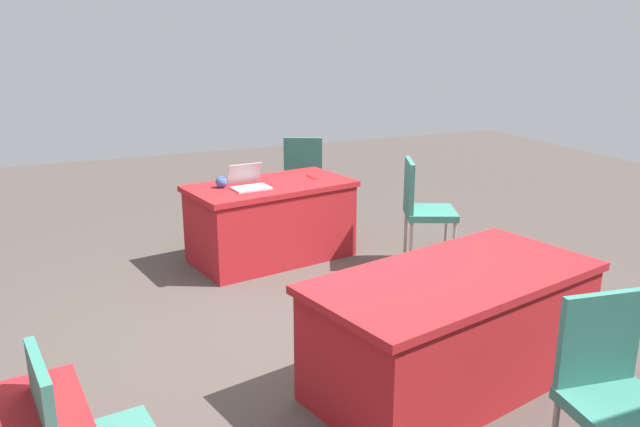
% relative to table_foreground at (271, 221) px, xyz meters
% --- Properties ---
extents(ground_plane, '(14.40, 14.40, 0.00)m').
position_rel_table_foreground_xyz_m(ground_plane, '(0.36, 1.71, -0.36)').
color(ground_plane, '#4C423D').
extents(table_foreground, '(1.60, 1.03, 0.72)m').
position_rel_table_foreground_xyz_m(table_foreground, '(0.00, 0.00, 0.00)').
color(table_foreground, '#AD1E23').
rests_on(table_foreground, ground).
extents(table_mid_right, '(1.93, 1.24, 0.72)m').
position_rel_table_foreground_xyz_m(table_mid_right, '(-0.25, 2.53, 0.00)').
color(table_mid_right, '#AD1E23').
rests_on(table_mid_right, ground).
extents(chair_tucked_left, '(0.50, 0.50, 0.95)m').
position_rel_table_foreground_xyz_m(chair_tucked_left, '(-0.36, 3.60, 0.18)').
color(chair_tucked_left, '#9E9993').
rests_on(chair_tucked_left, ground).
extents(chair_tucked_right, '(0.58, 0.58, 0.97)m').
position_rel_table_foreground_xyz_m(chair_tucked_right, '(-1.19, 0.71, 0.20)').
color(chair_tucked_right, '#9E9993').
rests_on(chair_tucked_right, ground).
extents(chair_by_pillar, '(0.59, 0.59, 0.95)m').
position_rel_table_foreground_xyz_m(chair_by_pillar, '(-0.77, -1.06, 0.18)').
color(chair_by_pillar, '#9E9993').
rests_on(chair_by_pillar, ground).
extents(laptop_silver, '(0.34, 0.32, 0.21)m').
position_rel_table_foreground_xyz_m(laptop_silver, '(0.23, 0.08, 0.40)').
color(laptop_silver, silver).
rests_on(laptop_silver, table_foreground).
extents(yarn_ball, '(0.10, 0.10, 0.10)m').
position_rel_table_foreground_xyz_m(yarn_ball, '(0.45, -0.03, 0.41)').
color(yarn_ball, '#3F5999').
rests_on(yarn_ball, table_foreground).
extents(scissors_red, '(0.04, 0.18, 0.01)m').
position_rel_table_foreground_xyz_m(scissors_red, '(-0.44, -0.08, 0.36)').
color(scissors_red, red).
rests_on(scissors_red, table_foreground).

